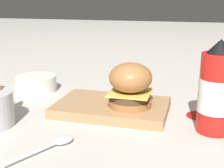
{
  "coord_description": "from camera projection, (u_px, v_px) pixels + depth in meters",
  "views": [
    {
      "loc": [
        -0.22,
        0.79,
        0.29
      ],
      "look_at": [
        -0.02,
        0.06,
        0.07
      ],
      "focal_mm": 50.0,
      "sensor_mm": 36.0,
      "label": 1
    }
  ],
  "objects": [
    {
      "name": "spoon",
      "position": [
        56.0,
        143.0,
        0.62
      ],
      "size": [
        0.08,
        0.15,
        0.01
      ],
      "rotation": [
        0.0,
        0.0,
        4.26
      ],
      "color": "silver",
      "rests_on": "ground_plane"
    },
    {
      "name": "ground_plane",
      "position": [
        110.0,
        103.0,
        0.86
      ],
      "size": [
        6.0,
        6.0,
        0.0
      ],
      "primitive_type": "plane",
      "color": "#B7B2A8"
    },
    {
      "name": "burger",
      "position": [
        130.0,
        84.0,
        0.76
      ],
      "size": [
        0.11,
        0.11,
        0.11
      ],
      "color": "#9E6638",
      "rests_on": "serving_board"
    },
    {
      "name": "ketchup_bottle",
      "position": [
        217.0,
        91.0,
        0.66
      ],
      "size": [
        0.08,
        0.08,
        0.2
      ],
      "color": "red",
      "rests_on": "ground_plane"
    },
    {
      "name": "ketchup_puddle",
      "position": [
        200.0,
        116.0,
        0.77
      ],
      "size": [
        0.07,
        0.07,
        0.0
      ],
      "color": "#9E140F",
      "rests_on": "ground_plane"
    },
    {
      "name": "serving_board",
      "position": [
        112.0,
        107.0,
        0.8
      ],
      "size": [
        0.28,
        0.18,
        0.02
      ],
      "color": "#A37A51",
      "rests_on": "ground_plane"
    },
    {
      "name": "side_bowl",
      "position": [
        36.0,
        83.0,
        0.97
      ],
      "size": [
        0.13,
        0.13,
        0.05
      ],
      "color": "silver",
      "rests_on": "ground_plane"
    }
  ]
}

